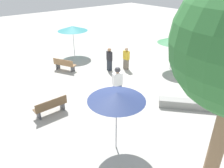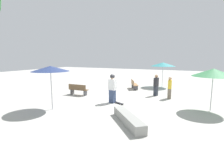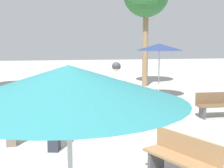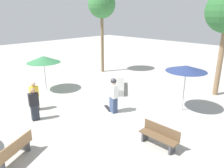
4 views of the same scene
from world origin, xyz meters
name	(u,v)px [view 4 (image 4 of 4)]	position (x,y,z in m)	size (l,w,h in m)	color
ground_plane	(103,113)	(0.00, 0.00, 0.00)	(60.00, 60.00, 0.00)	#B2AFA8
skater_main	(114,94)	(0.48, -0.32, 1.01)	(0.39, 0.55, 1.88)	#38476B
skateboard	(108,108)	(0.54, 0.17, 0.06)	(0.52, 0.81, 0.07)	black
concrete_ledge	(121,86)	(3.41, 1.86, 0.21)	(2.46, 2.24, 0.42)	gray
bench_near	(14,150)	(-4.85, -0.63, 0.43)	(1.63, 1.11, 0.85)	#47474C
bench_far	(159,136)	(-0.47, -3.74, 0.43)	(0.44, 1.60, 0.85)	#47474C
shade_umbrella_green	(44,59)	(-0.27, 5.32, 2.14)	(2.17, 2.17, 2.35)	#B7B7BC
shade_umbrella_navy	(186,68)	(3.27, -2.78, 2.32)	(2.08, 2.08, 2.47)	#B7B7BC
palm_tree_far_back	(102,5)	(5.83, 6.26, 5.59)	(2.25, 2.25, 6.81)	brown
bystander_watching	(34,104)	(-2.84, 1.79, 0.82)	(0.49, 0.33, 1.64)	#282D38
bystander_far	(34,96)	(-2.29, 2.87, 0.79)	(0.45, 0.27, 1.58)	#726656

